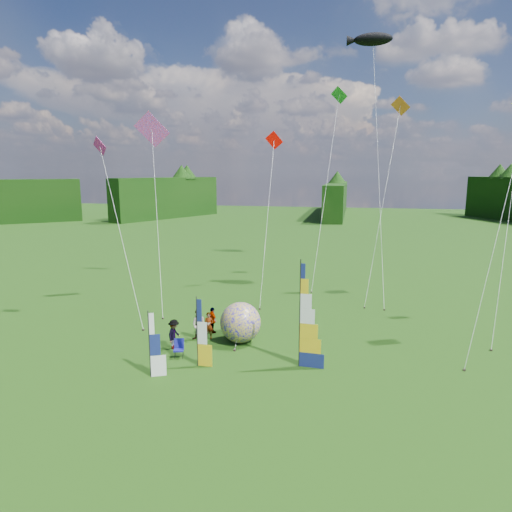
% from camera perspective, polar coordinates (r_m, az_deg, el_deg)
% --- Properties ---
extents(ground, '(220.00, 220.00, 0.00)m').
position_cam_1_polar(ground, '(21.56, 0.40, -16.60)').
color(ground, '#254E0E').
rests_on(ground, ground).
extents(treeline_ring, '(210.00, 210.00, 8.00)m').
position_cam_1_polar(treeline_ring, '(20.06, 0.41, -6.38)').
color(treeline_ring, black).
rests_on(treeline_ring, ground).
extents(feather_banner_main, '(1.45, 0.20, 5.39)m').
position_cam_1_polar(feather_banner_main, '(23.19, 5.49, -7.45)').
color(feather_banner_main, navy).
rests_on(feather_banner_main, ground).
extents(side_banner_left, '(0.99, 0.12, 3.55)m').
position_cam_1_polar(side_banner_left, '(23.64, -7.37, -9.49)').
color(side_banner_left, gold).
rests_on(side_banner_left, ground).
extents(side_banner_far, '(0.92, 0.48, 3.23)m').
position_cam_1_polar(side_banner_far, '(22.85, -13.18, -10.83)').
color(side_banner_far, white).
rests_on(side_banner_far, ground).
extents(bol_inflatable, '(2.97, 2.97, 2.38)m').
position_cam_1_polar(bol_inflatable, '(26.78, -1.95, -8.31)').
color(bol_inflatable, '#0800A5').
rests_on(bol_inflatable, ground).
extents(spectator_a, '(0.59, 0.39, 1.61)m').
position_cam_1_polar(spectator_a, '(27.58, -5.94, -8.64)').
color(spectator_a, '#66594C').
rests_on(spectator_a, ground).
extents(spectator_b, '(0.91, 0.46, 1.86)m').
position_cam_1_polar(spectator_b, '(27.33, -7.11, -8.56)').
color(spectator_b, '#66594C').
rests_on(spectator_b, ground).
extents(spectator_c, '(0.46, 1.12, 1.70)m').
position_cam_1_polar(spectator_c, '(26.31, -10.21, -9.61)').
color(spectator_c, '#66594C').
rests_on(spectator_c, ground).
extents(spectator_d, '(0.95, 0.95, 1.63)m').
position_cam_1_polar(spectator_d, '(28.47, -5.47, -7.99)').
color(spectator_d, '#66594C').
rests_on(spectator_d, ground).
extents(camp_chair, '(0.71, 0.71, 1.00)m').
position_cam_1_polar(camp_chair, '(25.21, -9.64, -11.36)').
color(camp_chair, navy).
rests_on(camp_chair, ground).
extents(kite_whale, '(7.79, 15.33, 22.97)m').
position_cam_1_polar(kite_whale, '(38.39, 15.08, 12.64)').
color(kite_whale, black).
rests_on(kite_whale, ground).
extents(kite_rainbow_delta, '(11.23, 13.65, 15.39)m').
position_cam_1_polar(kite_rainbow_delta, '(34.29, -12.35, 6.72)').
color(kite_rainbow_delta, red).
rests_on(kite_rainbow_delta, ground).
extents(kite_parafoil, '(9.78, 11.71, 16.25)m').
position_cam_1_polar(kite_parafoil, '(27.59, 28.44, 5.72)').
color(kite_parafoil, '#AE1F26').
rests_on(kite_parafoil, ground).
extents(small_kite_red, '(6.74, 11.59, 13.75)m').
position_cam_1_polar(small_kite_red, '(36.11, 1.46, 5.83)').
color(small_kite_red, '#DE0600').
rests_on(small_kite_red, ground).
extents(small_kite_orange, '(6.67, 10.06, 16.27)m').
position_cam_1_polar(small_kite_orange, '(36.45, 15.67, 7.47)').
color(small_kite_orange, orange).
rests_on(small_kite_orange, ground).
extents(small_kite_yellow, '(5.74, 11.08, 15.41)m').
position_cam_1_polar(small_kite_yellow, '(31.88, 29.16, 5.38)').
color(small_kite_yellow, yellow).
rests_on(small_kite_yellow, ground).
extents(small_kite_pink, '(9.30, 9.12, 12.72)m').
position_cam_1_polar(small_kite_pink, '(31.61, -16.65, 3.78)').
color(small_kite_pink, '#D6278D').
rests_on(small_kite_pink, ground).
extents(small_kite_green, '(7.31, 13.82, 18.50)m').
position_cam_1_polar(small_kite_green, '(41.83, 8.82, 9.61)').
color(small_kite_green, green).
rests_on(small_kite_green, ground).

